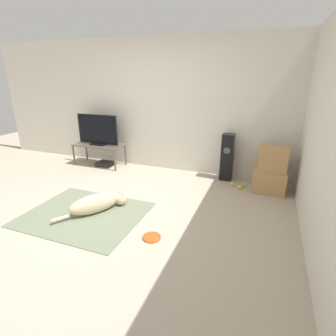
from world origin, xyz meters
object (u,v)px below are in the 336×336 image
at_px(cardboard_box_lower, 269,180).
at_px(tennis_ball_near_speaker, 243,185).
at_px(tennis_ball_by_boxes, 233,184).
at_px(game_console, 105,164).
at_px(floor_speaker, 227,157).
at_px(cardboard_box_upper, 273,159).
at_px(dog, 98,203).
at_px(tv_stand, 99,147).
at_px(frisbee, 152,237).
at_px(tv, 98,130).
at_px(tennis_ball_loose_on_carpet, 240,187).

relative_size(cardboard_box_lower, tennis_ball_near_speaker, 7.99).
distance_m(tennis_ball_by_boxes, game_console, 2.77).
bearing_deg(floor_speaker, cardboard_box_upper, -20.13).
xyz_separation_m(cardboard_box_lower, game_console, (-3.35, 0.14, -0.15)).
distance_m(dog, tennis_ball_near_speaker, 2.51).
distance_m(floor_speaker, tv_stand, 2.70).
xyz_separation_m(tv_stand, tennis_ball_by_boxes, (2.87, -0.14, -0.37)).
relative_size(tennis_ball_near_speaker, game_console, 0.21).
bearing_deg(frisbee, floor_speaker, 76.86).
distance_m(frisbee, tv, 3.11).
bearing_deg(frisbee, tennis_ball_near_speaker, 66.39).
bearing_deg(tennis_ball_near_speaker, dog, -137.73).
bearing_deg(tv_stand, tennis_ball_near_speaker, -1.77).
bearing_deg(cardboard_box_lower, dog, -143.96).
bearing_deg(cardboard_box_lower, tv_stand, 177.74).
xyz_separation_m(frisbee, game_console, (-2.07, 2.10, 0.02)).
bearing_deg(floor_speaker, tv_stand, -176.93).
bearing_deg(tennis_ball_by_boxes, tennis_ball_loose_on_carpet, -30.96).
bearing_deg(tv_stand, tv, 90.00).
distance_m(floor_speaker, tennis_ball_loose_on_carpet, 0.63).
bearing_deg(floor_speaker, tv, -176.99).
xyz_separation_m(dog, cardboard_box_lower, (2.26, 1.64, 0.05)).
bearing_deg(tennis_ball_near_speaker, cardboard_box_lower, -5.99).
xyz_separation_m(dog, tv, (-1.19, 1.78, 0.62)).
bearing_deg(tv_stand, cardboard_box_lower, -2.26).
bearing_deg(tv_stand, cardboard_box_upper, -2.29).
height_order(floor_speaker, tv, tv).
distance_m(cardboard_box_lower, game_console, 3.36).
xyz_separation_m(cardboard_box_upper, tennis_ball_loose_on_carpet, (-0.46, -0.09, -0.54)).
height_order(frisbee, tennis_ball_loose_on_carpet, tennis_ball_loose_on_carpet).
bearing_deg(tv_stand, game_console, 4.33).
xyz_separation_m(dog, tennis_ball_by_boxes, (1.68, 1.64, -0.11)).
xyz_separation_m(floor_speaker, tennis_ball_loose_on_carpet, (0.31, -0.37, -0.40)).
relative_size(tv, tennis_ball_loose_on_carpet, 14.11).
bearing_deg(cardboard_box_upper, tv, 177.66).
relative_size(floor_speaker, tennis_ball_near_speaker, 13.14).
bearing_deg(tv, game_console, 2.74).
height_order(dog, frisbee, dog).
xyz_separation_m(dog, frisbee, (0.98, -0.31, -0.13)).
height_order(dog, cardboard_box_lower, cardboard_box_lower).
bearing_deg(tennis_ball_by_boxes, frisbee, -109.57).
bearing_deg(frisbee, dog, 162.43).
height_order(frisbee, tennis_ball_by_boxes, tennis_ball_by_boxes).
height_order(frisbee, tv_stand, tv_stand).
distance_m(tv_stand, tv, 0.36).
distance_m(floor_speaker, tv, 2.72).
height_order(dog, cardboard_box_upper, cardboard_box_upper).
height_order(dog, game_console, dog).
height_order(tv, tennis_ball_near_speaker, tv).
relative_size(dog, tennis_ball_by_boxes, 14.16).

